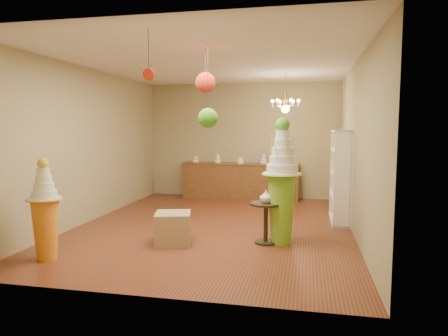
% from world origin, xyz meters
% --- Properties ---
extents(floor, '(6.50, 6.50, 0.00)m').
position_xyz_m(floor, '(0.00, 0.00, 0.00)').
color(floor, '#5C2B19').
rests_on(floor, ground).
extents(ceiling, '(6.50, 6.50, 0.00)m').
position_xyz_m(ceiling, '(0.00, 0.00, 3.00)').
color(ceiling, silver).
rests_on(ceiling, ground).
extents(wall_back, '(5.00, 0.04, 3.00)m').
position_xyz_m(wall_back, '(0.00, 3.25, 1.50)').
color(wall_back, '#988E65').
rests_on(wall_back, ground).
extents(wall_front, '(5.00, 0.04, 3.00)m').
position_xyz_m(wall_front, '(0.00, -3.25, 1.50)').
color(wall_front, '#988E65').
rests_on(wall_front, ground).
extents(wall_left, '(0.04, 6.50, 3.00)m').
position_xyz_m(wall_left, '(-2.50, 0.00, 1.50)').
color(wall_left, '#988E65').
rests_on(wall_left, ground).
extents(wall_right, '(0.04, 6.50, 3.00)m').
position_xyz_m(wall_right, '(2.50, 0.00, 1.50)').
color(wall_right, '#988E65').
rests_on(wall_right, ground).
extents(pedestal_green, '(0.78, 0.78, 2.01)m').
position_xyz_m(pedestal_green, '(1.30, -0.91, 0.83)').
color(pedestal_green, '#75B327').
rests_on(pedestal_green, floor).
extents(pedestal_orange, '(0.56, 0.56, 1.43)m').
position_xyz_m(pedestal_orange, '(-1.87, -2.37, 0.57)').
color(pedestal_orange, orange).
rests_on(pedestal_orange, floor).
extents(burlap_riser, '(0.67, 0.67, 0.50)m').
position_xyz_m(burlap_riser, '(-0.39, -1.26, 0.25)').
color(burlap_riser, '#957A51').
rests_on(burlap_riser, floor).
extents(sideboard, '(3.04, 0.54, 1.16)m').
position_xyz_m(sideboard, '(0.00, 2.97, 0.48)').
color(sideboard, brown).
rests_on(sideboard, floor).
extents(shelving_unit, '(0.33, 1.20, 1.80)m').
position_xyz_m(shelving_unit, '(2.34, 0.80, 0.90)').
color(shelving_unit, white).
rests_on(shelving_unit, floor).
extents(round_table, '(0.68, 0.68, 0.66)m').
position_xyz_m(round_table, '(1.06, -0.95, 0.43)').
color(round_table, black).
rests_on(round_table, floor).
extents(vase, '(0.25, 0.25, 0.20)m').
position_xyz_m(vase, '(1.06, -0.95, 0.76)').
color(vase, white).
rests_on(vase, round_table).
extents(pom_red_left, '(0.29, 0.29, 0.65)m').
position_xyz_m(pom_red_left, '(0.22, -1.48, 2.50)').
color(pom_red_left, '#382E28').
rests_on(pom_red_left, ceiling).
extents(pom_green_mid, '(0.28, 0.28, 1.16)m').
position_xyz_m(pom_green_mid, '(0.33, -1.79, 1.98)').
color(pom_green_mid, '#382E28').
rests_on(pom_green_mid, ceiling).
extents(pom_red_right, '(0.15, 0.15, 0.60)m').
position_xyz_m(pom_red_right, '(-0.16, -2.70, 2.48)').
color(pom_red_right, '#382E28').
rests_on(pom_red_right, ceiling).
extents(chandelier, '(0.68, 0.68, 0.85)m').
position_xyz_m(chandelier, '(1.21, 1.60, 2.30)').
color(chandelier, gold).
rests_on(chandelier, ceiling).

